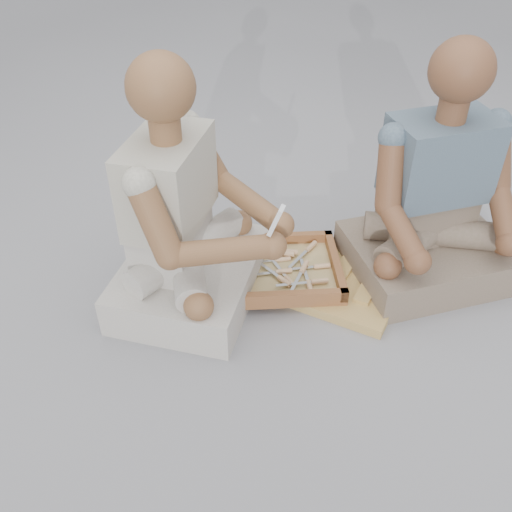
% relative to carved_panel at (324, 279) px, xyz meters
% --- Properties ---
extents(ground, '(60.00, 60.00, 0.00)m').
position_rel_carved_panel_xyz_m(ground, '(-0.14, -0.42, -0.02)').
color(ground, gray).
rests_on(ground, ground).
extents(carved_panel, '(0.74, 0.60, 0.04)m').
position_rel_carved_panel_xyz_m(carved_panel, '(0.00, 0.00, 0.00)').
color(carved_panel, '#AF8B43').
rests_on(carved_panel, ground).
extents(tool_tray, '(0.62, 0.54, 0.07)m').
position_rel_carved_panel_xyz_m(tool_tray, '(-0.20, -0.03, 0.05)').
color(tool_tray, brown).
rests_on(tool_tray, carved_panel).
extents(chisel_0, '(0.21, 0.10, 0.02)m').
position_rel_carved_panel_xyz_m(chisel_0, '(-0.19, -0.06, 0.06)').
color(chisel_0, silver).
rests_on(chisel_0, tool_tray).
extents(chisel_1, '(0.14, 0.19, 0.02)m').
position_rel_carved_panel_xyz_m(chisel_1, '(-0.15, -0.09, 0.05)').
color(chisel_1, silver).
rests_on(chisel_1, tool_tray).
extents(chisel_2, '(0.11, 0.21, 0.02)m').
position_rel_carved_panel_xyz_m(chisel_2, '(-0.08, 0.12, 0.06)').
color(chisel_2, silver).
rests_on(chisel_2, tool_tray).
extents(chisel_3, '(0.21, 0.09, 0.02)m').
position_rel_carved_panel_xyz_m(chisel_3, '(-0.03, -0.10, 0.06)').
color(chisel_3, silver).
rests_on(chisel_3, tool_tray).
extents(chisel_4, '(0.22, 0.03, 0.02)m').
position_rel_carved_panel_xyz_m(chisel_4, '(-0.18, 0.08, 0.07)').
color(chisel_4, silver).
rests_on(chisel_4, tool_tray).
extents(chisel_5, '(0.18, 0.15, 0.02)m').
position_rel_carved_panel_xyz_m(chisel_5, '(-0.18, -0.10, 0.06)').
color(chisel_5, silver).
rests_on(chisel_5, tool_tray).
extents(chisel_6, '(0.06, 0.22, 0.02)m').
position_rel_carved_panel_xyz_m(chisel_6, '(-0.09, -0.03, 0.07)').
color(chisel_6, silver).
rests_on(chisel_6, tool_tray).
extents(chisel_7, '(0.09, 0.21, 0.02)m').
position_rel_carved_panel_xyz_m(chisel_7, '(-0.06, -0.11, 0.06)').
color(chisel_7, silver).
rests_on(chisel_7, tool_tray).
extents(chisel_8, '(0.21, 0.09, 0.02)m').
position_rel_carved_panel_xyz_m(chisel_8, '(-0.04, 0.01, 0.05)').
color(chisel_8, silver).
rests_on(chisel_8, tool_tray).
extents(chisel_9, '(0.21, 0.10, 0.02)m').
position_rel_carved_panel_xyz_m(chisel_9, '(-0.21, 0.03, 0.05)').
color(chisel_9, silver).
rests_on(chisel_9, tool_tray).
extents(chisel_10, '(0.22, 0.03, 0.02)m').
position_rel_carved_panel_xyz_m(chisel_10, '(-0.20, 0.06, 0.07)').
color(chisel_10, silver).
rests_on(chisel_10, tool_tray).
extents(wood_chip_0, '(0.02, 0.02, 0.00)m').
position_rel_carved_panel_xyz_m(wood_chip_0, '(-0.43, -0.04, -0.02)').
color(wood_chip_0, '#D0B97B').
rests_on(wood_chip_0, ground).
extents(wood_chip_1, '(0.02, 0.02, 0.00)m').
position_rel_carved_panel_xyz_m(wood_chip_1, '(-0.33, -0.06, -0.02)').
color(wood_chip_1, '#D0B97B').
rests_on(wood_chip_1, ground).
extents(wood_chip_2, '(0.02, 0.02, 0.00)m').
position_rel_carved_panel_xyz_m(wood_chip_2, '(-0.30, 0.18, -0.02)').
color(wood_chip_2, '#D0B97B').
rests_on(wood_chip_2, ground).
extents(wood_chip_3, '(0.02, 0.02, 0.00)m').
position_rel_carved_panel_xyz_m(wood_chip_3, '(-0.27, -0.05, -0.02)').
color(wood_chip_3, '#D0B97B').
rests_on(wood_chip_3, ground).
extents(wood_chip_4, '(0.02, 0.02, 0.00)m').
position_rel_carved_panel_xyz_m(wood_chip_4, '(-0.35, -0.17, -0.02)').
color(wood_chip_4, '#D0B97B').
rests_on(wood_chip_4, ground).
extents(wood_chip_5, '(0.02, 0.02, 0.00)m').
position_rel_carved_panel_xyz_m(wood_chip_5, '(-0.12, 0.03, -0.02)').
color(wood_chip_5, '#D0B97B').
rests_on(wood_chip_5, ground).
extents(wood_chip_6, '(0.02, 0.02, 0.00)m').
position_rel_carved_panel_xyz_m(wood_chip_6, '(-0.05, -0.04, -0.02)').
color(wood_chip_6, '#D0B97B').
rests_on(wood_chip_6, ground).
extents(wood_chip_7, '(0.02, 0.02, 0.00)m').
position_rel_carved_panel_xyz_m(wood_chip_7, '(-0.24, -0.01, -0.02)').
color(wood_chip_7, '#D0B97B').
rests_on(wood_chip_7, ground).
extents(craftsman, '(0.70, 0.69, 1.02)m').
position_rel_carved_panel_xyz_m(craftsman, '(-0.55, -0.17, 0.33)').
color(craftsman, '#B9B5AB').
rests_on(craftsman, ground).
extents(companion, '(0.81, 0.75, 1.01)m').
position_rel_carved_panel_xyz_m(companion, '(0.42, 0.17, 0.32)').
color(companion, '#7A6558').
rests_on(companion, ground).
extents(mobile_phone, '(0.06, 0.05, 0.12)m').
position_rel_carved_panel_xyz_m(mobile_phone, '(-0.18, -0.26, 0.46)').
color(mobile_phone, white).
rests_on(mobile_phone, craftsman).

